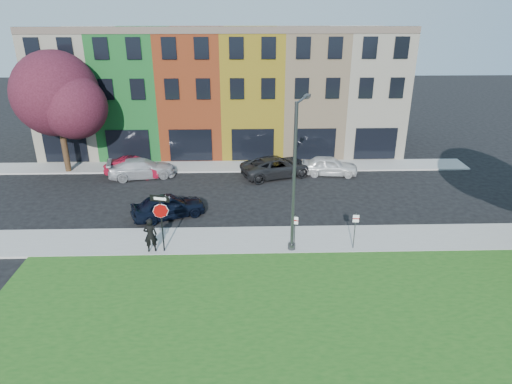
{
  "coord_description": "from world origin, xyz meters",
  "views": [
    {
      "loc": [
        -0.75,
        -19.21,
        12.53
      ],
      "look_at": [
        -0.09,
        4.0,
        2.55
      ],
      "focal_mm": 32.0,
      "sensor_mm": 36.0,
      "label": 1
    }
  ],
  "objects_px": {
    "stop_sign": "(161,212)",
    "sedan_near": "(168,206)",
    "street_lamp": "(295,178)",
    "man": "(150,235)"
  },
  "relations": [
    {
      "from": "man",
      "to": "street_lamp",
      "type": "xyz_separation_m",
      "value": [
        7.5,
        0.2,
        3.04
      ]
    },
    {
      "from": "stop_sign",
      "to": "sedan_near",
      "type": "height_order",
      "value": "stop_sign"
    },
    {
      "from": "street_lamp",
      "to": "stop_sign",
      "type": "bearing_deg",
      "value": -157.1
    },
    {
      "from": "street_lamp",
      "to": "man",
      "type": "bearing_deg",
      "value": -157.4
    },
    {
      "from": "sedan_near",
      "to": "man",
      "type": "bearing_deg",
      "value": 153.46
    },
    {
      "from": "man",
      "to": "sedan_near",
      "type": "height_order",
      "value": "man"
    },
    {
      "from": "stop_sign",
      "to": "man",
      "type": "xyz_separation_m",
      "value": [
        -0.65,
        0.02,
        -1.33
      ]
    },
    {
      "from": "stop_sign",
      "to": "sedan_near",
      "type": "relative_size",
      "value": 0.67
    },
    {
      "from": "sedan_near",
      "to": "street_lamp",
      "type": "relative_size",
      "value": 0.6
    },
    {
      "from": "stop_sign",
      "to": "sedan_near",
      "type": "xyz_separation_m",
      "value": [
        -0.38,
        4.3,
        -1.65
      ]
    }
  ]
}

